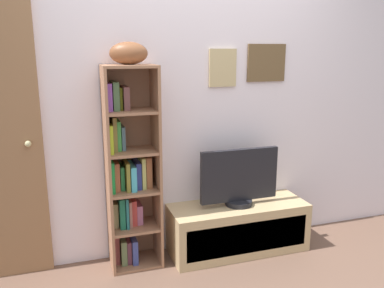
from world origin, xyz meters
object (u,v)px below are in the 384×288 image
football (128,53)px  television (239,178)px  tv_stand (238,227)px  bookshelf (128,175)px

football → television: size_ratio=0.41×
football → tv_stand: (0.84, -0.06, -1.41)m
tv_stand → bookshelf: bearing=174.0°
tv_stand → television: (0.00, 0.00, 0.43)m
tv_stand → television: bearing=90.0°
bookshelf → television: bearing=-5.9°
football → television: bearing=-3.9°
bookshelf → tv_stand: bookshelf is taller
bookshelf → tv_stand: 1.02m
football → tv_stand: 1.64m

